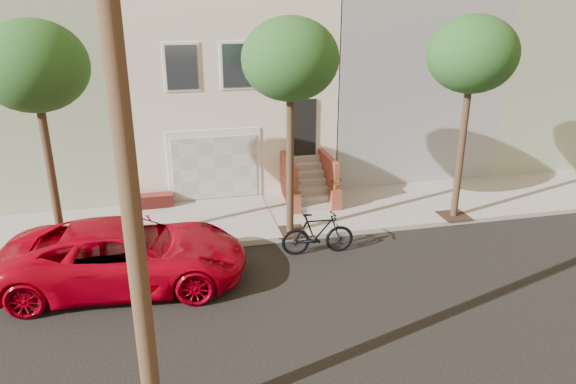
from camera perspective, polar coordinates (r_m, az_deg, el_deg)
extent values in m
plane|color=black|center=(12.93, -0.17, -12.32)|extent=(90.00, 90.00, 0.00)
cube|color=gray|center=(17.55, -4.06, -2.81)|extent=(40.00, 3.70, 0.15)
cube|color=beige|center=(22.18, -6.75, 11.67)|extent=(7.00, 8.00, 7.00)
cube|color=gray|center=(22.49, -24.50, 10.12)|extent=(6.50, 8.00, 7.00)
cube|color=#92959A|center=(23.89, 10.04, 12.14)|extent=(6.50, 8.00, 7.00)
cube|color=gray|center=(27.07, 23.12, 11.80)|extent=(6.50, 8.00, 7.00)
cube|color=white|center=(18.74, -7.79, 2.91)|extent=(3.20, 0.12, 2.50)
cube|color=#BABAB5|center=(18.71, -7.76, 2.56)|extent=(2.90, 0.06, 2.20)
cube|color=gray|center=(17.42, -6.99, -2.80)|extent=(3.20, 3.70, 0.02)
cube|color=maroon|center=(18.73, -14.25, -0.91)|extent=(1.40, 0.45, 0.44)
cube|color=black|center=(18.89, 1.51, 6.85)|extent=(1.00, 0.06, 2.00)
cube|color=#3F4751|center=(17.92, -11.23, 12.90)|extent=(1.00, 0.06, 1.40)
cube|color=white|center=(17.94, -11.24, 12.90)|extent=(1.15, 0.05, 1.55)
cube|color=#3F4751|center=(18.07, -5.38, 13.25)|extent=(1.00, 0.06, 1.40)
cube|color=white|center=(18.09, -5.39, 13.26)|extent=(1.15, 0.05, 1.55)
cube|color=#3F4751|center=(18.39, 0.34, 13.46)|extent=(1.00, 0.06, 1.40)
cube|color=white|center=(18.41, 0.32, 13.47)|extent=(1.15, 0.05, 1.55)
cube|color=gray|center=(17.95, 2.87, -1.63)|extent=(1.20, 0.28, 0.20)
cube|color=gray|center=(18.12, 2.64, -0.72)|extent=(1.20, 0.28, 0.20)
cube|color=gray|center=(18.30, 2.42, 0.17)|extent=(1.20, 0.28, 0.20)
cube|color=gray|center=(18.49, 2.20, 1.04)|extent=(1.20, 0.28, 0.20)
cube|color=gray|center=(18.68, 1.98, 1.90)|extent=(1.20, 0.28, 0.20)
cube|color=gray|center=(18.87, 1.77, 2.74)|extent=(1.20, 0.28, 0.20)
cube|color=gray|center=(19.07, 1.56, 3.57)|extent=(1.20, 0.28, 0.20)
cube|color=brown|center=(18.29, 0.08, 1.18)|extent=(0.18, 1.96, 1.60)
cube|color=brown|center=(18.64, 4.28, 1.49)|extent=(0.18, 1.96, 1.60)
cube|color=brown|center=(17.65, 0.73, -1.13)|extent=(0.35, 0.35, 0.70)
imported|color=#194719|center=(17.45, 0.74, 0.63)|extent=(0.40, 0.35, 0.45)
cube|color=brown|center=(18.01, 5.06, -0.75)|extent=(0.35, 0.35, 0.70)
imported|color=#194719|center=(17.81, 5.12, 0.97)|extent=(0.41, 0.35, 0.45)
cube|color=#2D2116|center=(16.33, -22.72, -6.02)|extent=(0.90, 0.90, 0.02)
cylinder|color=#352118|center=(15.57, -23.77, 0.91)|extent=(0.22, 0.22, 4.20)
ellipsoid|color=#194719|center=(14.92, -25.46, 12.01)|extent=(2.70, 2.57, 2.29)
cube|color=#2D2116|center=(16.39, 0.21, -4.20)|extent=(0.90, 0.90, 0.02)
cylinder|color=#352118|center=(15.63, 0.22, 2.79)|extent=(0.22, 0.22, 4.20)
ellipsoid|color=#194719|center=(14.99, 0.24, 13.97)|extent=(2.70, 2.57, 2.29)
cube|color=#2D2116|center=(18.34, 17.20, -2.40)|extent=(0.90, 0.90, 0.02)
cylinder|color=#352118|center=(17.66, 17.91, 3.88)|extent=(0.22, 0.22, 4.20)
ellipsoid|color=#194719|center=(17.10, 19.05, 13.70)|extent=(2.70, 2.57, 2.29)
cylinder|color=#442D1F|center=(7.69, -17.02, 4.42)|extent=(0.30, 0.30, 10.00)
imported|color=#AE0015|center=(14.12, -16.85, -6.39)|extent=(6.21, 3.26, 1.67)
imported|color=black|center=(15.17, 3.18, -4.42)|extent=(2.11, 0.70, 1.25)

